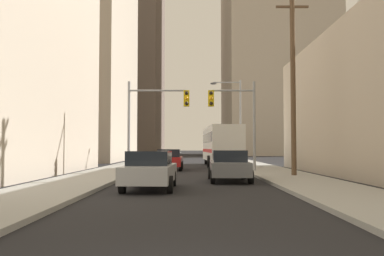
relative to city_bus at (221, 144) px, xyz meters
The scene contains 12 objects.
sidewalk_left 19.77m from the city_bus, 113.43° to the left, with size 3.43×160.00×0.15m, color #9E9E99.
sidewalk_right 18.35m from the city_bus, 81.67° to the left, with size 3.43×160.00×0.15m, color #9E9E99.
city_bus is the anchor object (origin of this frame).
sedan_silver 20.59m from the city_bus, 101.86° to the right, with size 1.95×4.26×1.52m.
sedan_grey 16.31m from the city_bus, 92.63° to the right, with size 1.95×4.24×1.52m.
sedan_red 7.69m from the city_bus, 123.65° to the right, with size 1.95×4.21×1.52m.
traffic_signal_near_left 10.86m from the city_bus, 117.84° to the right, with size 4.07×0.44×6.00m.
traffic_signal_near_right 9.64m from the city_bus, 88.60° to the right, with size 3.12×0.44×6.00m.
utility_pole_right 14.73m from the city_bus, 77.88° to the right, with size 2.20×0.28×10.84m.
street_lamp_right 3.01m from the city_bus, 34.40° to the right, with size 2.70×0.32×7.50m.
building_left_mid_office 27.97m from the city_bus, 140.25° to the left, with size 15.75×20.29×31.43m, color #B7A893.
building_left_far_tower 66.76m from the city_bus, 109.18° to the left, with size 21.79×28.33×45.77m, color #66564C.
Camera 1 is at (0.03, -4.49, 1.67)m, focal length 38.64 mm.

